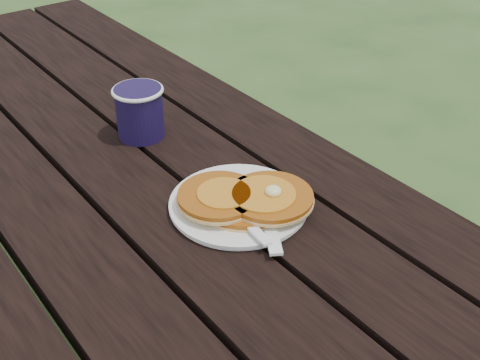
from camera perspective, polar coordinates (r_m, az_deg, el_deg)
picnic_table at (r=1.37m, az=-10.96°, el=-11.57°), size 1.36×1.80×0.75m
plate at (r=0.98m, az=-0.14°, el=-2.34°), size 0.26×0.26×0.01m
pancake_stack at (r=0.96m, az=0.59°, el=-1.78°), size 0.20×0.19×0.04m
knife at (r=0.94m, az=2.64°, el=-3.49°), size 0.11×0.16×0.00m
fork at (r=0.92m, az=0.84°, el=-4.20°), size 0.05×0.16×0.01m
coffee_cup at (r=1.16m, az=-9.51°, el=6.63°), size 0.10×0.10×0.10m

